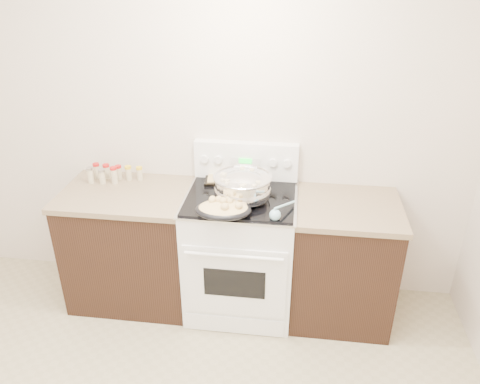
# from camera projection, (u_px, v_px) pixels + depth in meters

# --- Properties ---
(room_shell) EXTENTS (4.10, 3.60, 2.75)m
(room_shell) POSITION_uv_depth(u_px,v_px,m) (93.00, 184.00, 1.66)
(room_shell) COLOR beige
(room_shell) RESTS_ON ground
(counter_left) EXTENTS (0.93, 0.67, 0.92)m
(counter_left) POSITION_uv_depth(u_px,v_px,m) (133.00, 245.00, 3.55)
(counter_left) COLOR black
(counter_left) RESTS_ON ground
(counter_right) EXTENTS (0.73, 0.67, 0.92)m
(counter_right) POSITION_uv_depth(u_px,v_px,m) (341.00, 261.00, 3.37)
(counter_right) COLOR black
(counter_right) RESTS_ON ground
(kitchen_range) EXTENTS (0.78, 0.73, 1.22)m
(kitchen_range) POSITION_uv_depth(u_px,v_px,m) (241.00, 250.00, 3.43)
(kitchen_range) COLOR white
(kitchen_range) RESTS_ON ground
(mixing_bowl) EXTENTS (0.46, 0.46, 0.23)m
(mixing_bowl) POSITION_uv_depth(u_px,v_px,m) (243.00, 188.00, 3.14)
(mixing_bowl) COLOR silver
(mixing_bowl) RESTS_ON kitchen_range
(roasting_pan) EXTENTS (0.38, 0.28, 0.11)m
(roasting_pan) POSITION_uv_depth(u_px,v_px,m) (223.00, 209.00, 2.96)
(roasting_pan) COLOR black
(roasting_pan) RESTS_ON kitchen_range
(baking_sheet) EXTENTS (0.47, 0.35, 0.06)m
(baking_sheet) POSITION_uv_depth(u_px,v_px,m) (234.00, 176.00, 3.47)
(baking_sheet) COLOR black
(baking_sheet) RESTS_ON kitchen_range
(wooden_spoon) EXTENTS (0.08, 0.28, 0.04)m
(wooden_spoon) POSITION_uv_depth(u_px,v_px,m) (229.00, 205.00, 3.08)
(wooden_spoon) COLOR tan
(wooden_spoon) RESTS_ON kitchen_range
(blue_ladle) EXTENTS (0.16, 0.24, 0.09)m
(blue_ladle) POSITION_uv_depth(u_px,v_px,m) (276.00, 214.00, 2.94)
(blue_ladle) COLOR #86B9C8
(blue_ladle) RESTS_ON kitchen_range
(spice_jars) EXTENTS (0.39, 0.15, 0.13)m
(spice_jars) POSITION_uv_depth(u_px,v_px,m) (111.00, 173.00, 3.47)
(spice_jars) COLOR #BFB28C
(spice_jars) RESTS_ON counter_left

